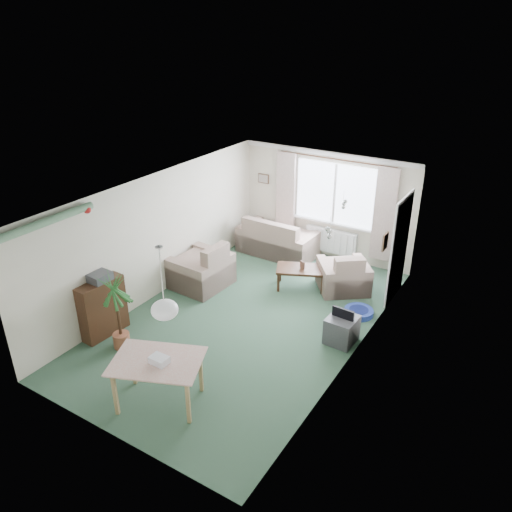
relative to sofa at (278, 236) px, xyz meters
The scene contains 25 objects.
ground 2.93m from the sofa, 71.62° to the right, with size 6.50×6.50×0.00m, color #30503B.
window 1.61m from the sofa, 23.32° to the left, with size 1.80×0.03×1.30m, color white.
curtain_rod 2.18m from the sofa, 19.76° to the left, with size 2.60×0.03×0.03m, color black.
curtain_left 0.91m from the sofa, 95.48° to the left, with size 0.45×0.08×2.00m, color beige.
curtain_right 2.44m from the sofa, ahead, with size 0.45×0.08×2.00m, color beige.
radiator 1.20m from the sofa, 21.56° to the left, with size 1.20×0.10×0.55m, color white.
doorway 3.00m from the sofa, 10.74° to the right, with size 0.03×0.95×2.00m, color black.
pendant_lamp 5.27m from the sofa, 77.56° to the right, with size 0.36×0.36×0.36m, color white.
tinsel_garland 5.47m from the sofa, 101.27° to the right, with size 1.60×1.60×0.12m, color #196626.
bauble_cluster_a 3.39m from the sofa, 39.89° to the right, with size 0.20×0.20×0.20m, color silver.
bauble_cluster_b 4.33m from the sofa, 50.51° to the right, with size 0.20×0.20×0.20m, color silver.
wall_picture_back 1.39m from the sofa, 145.04° to the left, with size 0.28×0.03×0.22m, color brown.
wall_picture_right 3.47m from the sofa, 28.18° to the right, with size 0.03×0.24×0.30m, color brown.
sofa is the anchor object (origin of this frame).
armchair_corner 2.08m from the sofa, 22.21° to the right, with size 0.93×0.88×0.83m, color #BEAF90.
armchair_left 2.23m from the sofa, 105.28° to the right, with size 1.06×1.01×0.95m, color beige.
coffee_table 1.68m from the sofa, 44.91° to the right, with size 0.96×0.53×0.43m, color black.
photo_frame 1.69m from the sofa, 44.29° to the right, with size 0.12×0.02×0.16m, color brown.
bookshelf 4.49m from the sofa, 101.92° to the right, with size 0.27×0.82×1.01m, color black.
hifi_box 4.49m from the sofa, 102.09° to the right, with size 0.28×0.35×0.14m, color #3A3B3F.
houseplant 4.55m from the sofa, 95.17° to the right, with size 0.58×0.58×1.36m, color #1E592B.
dining_table 5.29m from the sofa, 78.89° to the right, with size 1.12×0.75×0.70m, color tan.
gift_box 5.33m from the sofa, 78.23° to the right, with size 0.25×0.18×0.12m, color white.
tv_cube 3.61m from the sofa, 43.54° to the right, with size 0.46×0.50×0.46m, color #3B3B40.
pet_bed 3.01m from the sofa, 30.97° to the right, with size 0.53×0.53×0.11m, color navy.
Camera 1 is at (4.13, -6.41, 4.92)m, focal length 35.00 mm.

